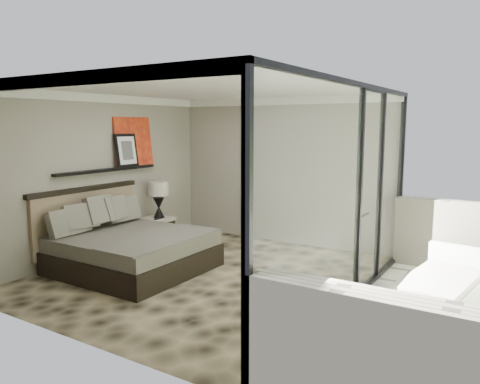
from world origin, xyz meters
The scene contains 13 objects.
floor centered at (0.00, 0.00, 0.00)m, with size 5.00×5.00×0.00m, color black.
ceiling centered at (0.00, 0.00, 2.79)m, with size 4.50×5.00×0.02m, color silver.
back_wall centered at (0.00, 2.49, 1.40)m, with size 4.50×0.02×2.80m, color gray.
left_wall centered at (-2.24, 0.00, 1.40)m, with size 0.02×5.00×2.80m, color gray.
glass_wall centered at (2.25, 0.00, 1.40)m, with size 0.08×5.00×2.80m, color white.
terrace_slab centered at (3.75, 0.00, -0.06)m, with size 3.00×5.00×0.12m, color beige.
picture_ledge centered at (-2.18, 0.10, 1.50)m, with size 0.12×2.20×0.05m, color black.
bed centered at (-1.24, -0.39, 0.35)m, with size 2.17×2.10×1.20m.
nightstand centered at (-1.92, 1.02, 0.27)m, with size 0.54×0.54×0.54m, color black.
table_lamp centered at (-1.88, 1.05, 0.96)m, with size 0.38×0.38×0.69m.
abstract_canvas centered at (-2.19, 0.75, 1.97)m, with size 0.04×0.90×0.90m, color #A80E10.
framed_print centered at (-2.14, 0.52, 1.82)m, with size 0.03×0.50×0.60m, color black.
lounger centered at (3.23, 0.78, 0.19)m, with size 0.99×1.66×0.61m.
Camera 1 is at (4.13, -5.55, 2.29)m, focal length 35.00 mm.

